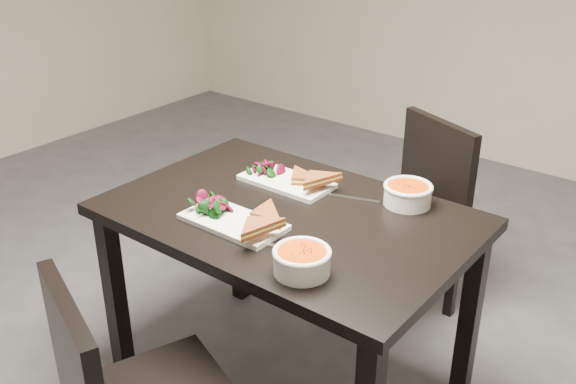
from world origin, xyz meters
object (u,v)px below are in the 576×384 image
Objects in this scene: chair_far at (413,206)px; plate_near at (233,222)px; plate_far at (287,182)px; table at (288,237)px; soup_bowl_near at (302,260)px; soup_bowl_far at (408,193)px.

plate_near is at bearing -76.20° from chair_far.
plate_near and plate_far have the same top height.
table is 3.56× the size of plate_far.
soup_bowl_near is 0.56m from soup_bowl_far.
plate_far reaches higher than table.
plate_near is 1.01× the size of plate_far.
plate_far is at bearing -164.10° from soup_bowl_far.
plate_far is 2.02× the size of soup_bowl_far.
chair_far is at bearing 80.67° from plate_near.
table is 0.80m from chair_far.
plate_near is 0.60m from soup_bowl_far.
chair_far is at bearing 100.01° from soup_bowl_near.
chair_far is (0.08, 0.78, -0.17)m from table.
chair_far is at bearing 113.34° from soup_bowl_far.
soup_bowl_near is 1.00× the size of soup_bowl_far.
plate_far is (-0.14, 0.17, 0.11)m from table.
table is 0.23m from plate_near.
chair_far is 1.11m from soup_bowl_near.
soup_bowl_far is (0.37, 0.47, 0.03)m from plate_near.
table is 0.24m from plate_far.
soup_bowl_far is (0.21, -0.49, 0.31)m from chair_far.
plate_far is (-0.06, 0.35, -0.00)m from plate_near.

